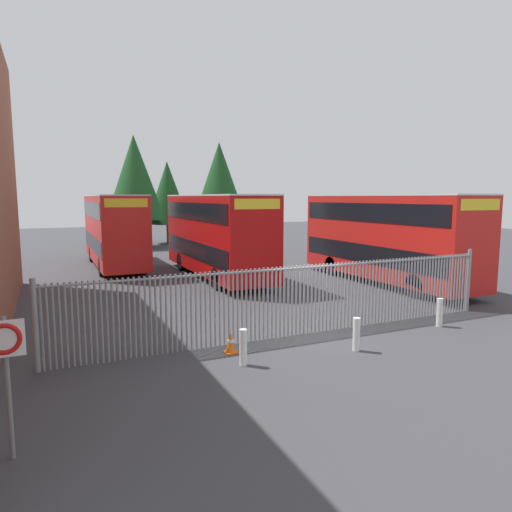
# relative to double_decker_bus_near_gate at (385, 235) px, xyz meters

# --- Properties ---
(ground_plane) EXTENTS (100.00, 100.00, 0.00)m
(ground_plane) POSITION_rel_double_decker_bus_near_gate_xyz_m (-7.90, 2.19, -2.42)
(ground_plane) COLOR #3D3D42
(palisade_fence) EXTENTS (14.87, 0.14, 2.35)m
(palisade_fence) POSITION_rel_double_decker_bus_near_gate_xyz_m (-8.28, -5.81, -1.24)
(palisade_fence) COLOR gray
(palisade_fence) RESTS_ON ground
(double_decker_bus_near_gate) EXTENTS (2.54, 10.81, 4.42)m
(double_decker_bus_near_gate) POSITION_rel_double_decker_bus_near_gate_xyz_m (0.00, 0.00, 0.00)
(double_decker_bus_near_gate) COLOR red
(double_decker_bus_near_gate) RESTS_ON ground
(double_decker_bus_behind_fence_left) EXTENTS (2.54, 10.81, 4.42)m
(double_decker_bus_behind_fence_left) POSITION_rel_double_decker_bus_near_gate_xyz_m (-7.12, 5.13, 0.00)
(double_decker_bus_behind_fence_left) COLOR #B70C0C
(double_decker_bus_behind_fence_left) RESTS_ON ground
(double_decker_bus_behind_fence_right) EXTENTS (2.54, 10.81, 4.42)m
(double_decker_bus_behind_fence_right) POSITION_rel_double_decker_bus_near_gate_xyz_m (-11.61, 11.19, 0.00)
(double_decker_bus_behind_fence_right) COLOR red
(double_decker_bus_behind_fence_right) RESTS_ON ground
(bollard_near_left) EXTENTS (0.20, 0.20, 0.95)m
(bollard_near_left) POSITION_rel_double_decker_bus_near_gate_xyz_m (-10.86, -7.51, -1.95)
(bollard_near_left) COLOR silver
(bollard_near_left) RESTS_ON ground
(bollard_center_front) EXTENTS (0.20, 0.20, 0.95)m
(bollard_center_front) POSITION_rel_double_decker_bus_near_gate_xyz_m (-7.54, -7.80, -1.95)
(bollard_center_front) COLOR silver
(bollard_center_front) RESTS_ON ground
(bollard_near_right) EXTENTS (0.20, 0.20, 0.95)m
(bollard_near_right) POSITION_rel_double_decker_bus_near_gate_xyz_m (-3.52, -6.95, -1.95)
(bollard_near_right) COLOR silver
(bollard_near_right) RESTS_ON ground
(traffic_cone_by_gate) EXTENTS (0.34, 0.34, 0.59)m
(traffic_cone_by_gate) POSITION_rel_double_decker_bus_near_gate_xyz_m (-10.81, -6.51, -2.13)
(traffic_cone_by_gate) COLOR orange
(traffic_cone_by_gate) RESTS_ON ground
(speed_limit_sign_post) EXTENTS (0.60, 0.14, 2.40)m
(speed_limit_sign_post) POSITION_rel_double_decker_bus_near_gate_xyz_m (-15.95, -9.83, -0.65)
(speed_limit_sign_post) COLOR slate
(speed_limit_sign_post) RESTS_ON ground
(tree_tall_back) EXTENTS (4.50, 4.50, 9.36)m
(tree_tall_back) POSITION_rel_double_decker_bus_near_gate_xyz_m (-0.48, 22.73, 3.71)
(tree_tall_back) COLOR #4C3823
(tree_tall_back) RESTS_ON ground
(tree_short_side) EXTENTS (4.02, 4.02, 7.56)m
(tree_short_side) POSITION_rel_double_decker_bus_near_gate_xyz_m (-5.08, 24.11, 2.26)
(tree_short_side) COLOR #4C3823
(tree_short_side) RESTS_ON ground
(tree_mid_row) EXTENTS (4.92, 4.92, 9.46)m
(tree_mid_row) POSITION_rel_double_decker_bus_near_gate_xyz_m (-8.47, 21.55, 3.51)
(tree_mid_row) COLOR #4C3823
(tree_mid_row) RESTS_ON ground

